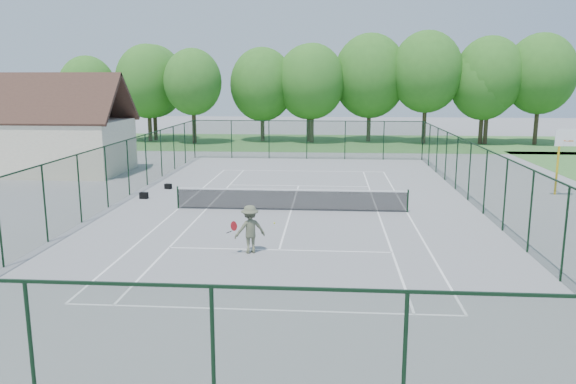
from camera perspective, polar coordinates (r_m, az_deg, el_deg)
name	(u,v)px	position (r m, az deg, el deg)	size (l,w,h in m)	color
ground	(291,210)	(26.87, 0.32, -1.89)	(140.00, 140.00, 0.00)	gray
grass_far	(312,142)	(56.46, 2.42, 5.06)	(80.00, 16.00, 0.01)	#457D38
court_lines	(291,210)	(26.87, 0.32, -1.88)	(11.05, 23.85, 0.01)	white
tennis_net	(291,199)	(26.74, 0.32, -0.68)	(11.08, 0.08, 1.10)	black
fence_enclosure	(291,178)	(26.56, 0.32, 1.39)	(18.05, 36.05, 3.02)	#19381F
utility_building	(61,126)	(40.36, -22.05, 6.20)	(8.60, 6.27, 6.63)	beige
tree_line_far	(312,82)	(56.13, 2.48, 11.15)	(39.40, 6.40, 9.70)	#443523
basketball_goal	(563,149)	(33.09, 26.15, 3.97)	(1.20, 1.43, 3.65)	gold
sports_bag_a	(144,195)	(30.46, -14.43, -0.34)	(0.42, 0.25, 0.34)	black
sports_bag_b	(168,186)	(32.87, -12.08, 0.57)	(0.38, 0.23, 0.30)	black
tennis_player	(250,229)	(20.22, -3.89, -3.79)	(1.73, 1.06, 1.75)	#5A5E45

